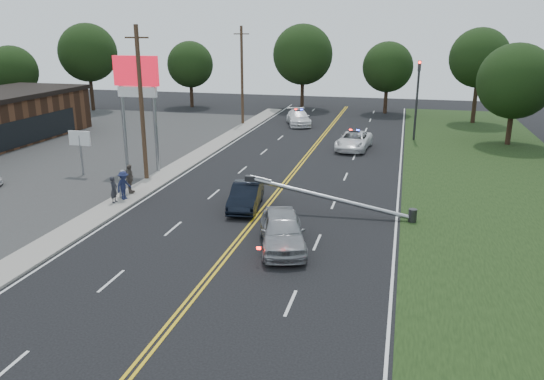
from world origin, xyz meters
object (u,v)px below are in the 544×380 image
(utility_pole_far, at_px, (242,76))
(bystander_b, at_px, (124,183))
(emergency_a, at_px, (354,141))
(bystander_c, at_px, (124,185))
(crashed_sedan, at_px, (246,196))
(pylon_sign, at_px, (137,86))
(emergency_b, at_px, (299,118))
(small_sign, at_px, (80,142))
(traffic_signal, at_px, (417,93))
(bystander_d, at_px, (130,179))
(fallen_streetlight, at_px, (339,200))
(utility_pole_mid, at_px, (141,104))
(waiting_sedan, at_px, (282,230))
(bystander_a, at_px, (114,189))

(utility_pole_far, relative_size, bystander_b, 6.11)
(emergency_a, distance_m, bystander_c, 20.87)
(crashed_sedan, xyz_separation_m, bystander_c, (-7.30, -0.50, 0.25))
(utility_pole_far, distance_m, bystander_b, 26.37)
(crashed_sedan, bearing_deg, emergency_a, 68.01)
(pylon_sign, relative_size, emergency_b, 1.50)
(pylon_sign, bearing_deg, bystander_c, -71.55)
(small_sign, xyz_separation_m, traffic_signal, (22.30, 18.00, 1.87))
(crashed_sedan, height_order, emergency_a, emergency_a)
(pylon_sign, bearing_deg, bystander_d, -70.19)
(emergency_b, bearing_deg, small_sign, -132.78)
(bystander_d, bearing_deg, traffic_signal, -47.93)
(pylon_sign, relative_size, fallen_streetlight, 0.85)
(utility_pole_far, bearing_deg, traffic_signal, -12.89)
(traffic_signal, height_order, bystander_b, traffic_signal)
(pylon_sign, bearing_deg, utility_pole_mid, -56.98)
(crashed_sedan, relative_size, waiting_sedan, 0.87)
(crashed_sedan, relative_size, bystander_a, 2.81)
(utility_pole_mid, height_order, emergency_b, utility_pole_mid)
(bystander_b, distance_m, bystander_d, 0.74)
(pylon_sign, distance_m, bystander_a, 9.02)
(emergency_a, relative_size, bystander_c, 3.15)
(waiting_sedan, bearing_deg, bystander_b, 138.81)
(small_sign, relative_size, crashed_sedan, 0.71)
(pylon_sign, xyz_separation_m, crashed_sedan, (9.47, -5.99, -5.28))
(small_sign, bearing_deg, fallen_streetlight, -12.40)
(fallen_streetlight, distance_m, crashed_sedan, 5.23)
(traffic_signal, relative_size, bystander_a, 4.57)
(bystander_d, bearing_deg, emergency_b, -20.60)
(fallen_streetlight, distance_m, bystander_a, 12.83)
(traffic_signal, bearing_deg, bystander_d, -128.42)
(fallen_streetlight, bearing_deg, emergency_b, 105.68)
(waiting_sedan, relative_size, bystander_b, 3.03)
(waiting_sedan, xyz_separation_m, bystander_d, (-10.82, 5.68, 0.17))
(fallen_streetlight, xyz_separation_m, emergency_a, (-0.83, 16.79, -0.18))
(bystander_a, bearing_deg, bystander_c, -25.50)
(utility_pole_far, height_order, emergency_b, utility_pole_far)
(bystander_d, bearing_deg, small_sign, 49.12)
(utility_pole_mid, height_order, bystander_c, utility_pole_mid)
(bystander_d, bearing_deg, fallen_streetlight, -102.66)
(bystander_b, height_order, bystander_d, bystander_d)
(pylon_sign, bearing_deg, waiting_sedan, -40.80)
(small_sign, height_order, bystander_d, small_sign)
(waiting_sedan, bearing_deg, emergency_b, 83.36)
(small_sign, bearing_deg, utility_pole_mid, 0.00)
(bystander_a, relative_size, bystander_c, 0.91)
(waiting_sedan, distance_m, emergency_a, 21.80)
(emergency_b, bearing_deg, utility_pole_mid, -122.21)
(bystander_b, bearing_deg, pylon_sign, 15.80)
(emergency_b, bearing_deg, bystander_c, -118.26)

